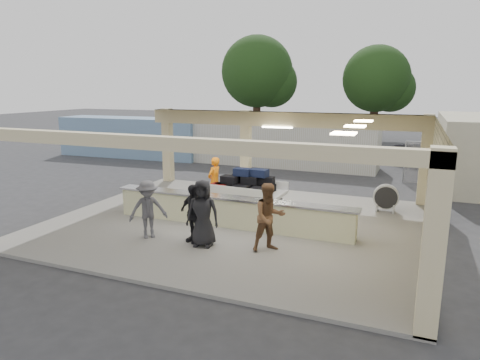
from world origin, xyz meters
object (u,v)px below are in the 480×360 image
at_px(baggage_handler, 214,181).
at_px(drum_fan, 386,197).
at_px(container_blue, 132,137).
at_px(passenger_b, 193,213).
at_px(car_dark, 417,155).
at_px(container_white, 270,142).
at_px(passenger_d, 203,213).
at_px(luggage_cart, 246,187).
at_px(baggage_counter, 230,212).
at_px(passenger_a, 269,217).
at_px(passenger_c, 148,209).

bearing_deg(baggage_handler, drum_fan, 114.44).
bearing_deg(container_blue, baggage_handler, -43.48).
distance_m(passenger_b, car_dark, 17.36).
relative_size(drum_fan, container_white, 0.08).
distance_m(passenger_d, container_white, 13.86).
bearing_deg(car_dark, luggage_cart, -173.24).
relative_size(baggage_counter, passenger_d, 4.29).
bearing_deg(baggage_counter, passenger_a, -39.68).
xyz_separation_m(luggage_cart, passenger_c, (-1.58, -3.94, 0.05)).
bearing_deg(passenger_d, passenger_b, 148.90).
bearing_deg(car_dark, passenger_c, -172.47).
xyz_separation_m(luggage_cart, passenger_a, (2.09, -3.57, 0.13)).
distance_m(drum_fan, container_blue, 18.23).
relative_size(passenger_d, container_white, 0.15).
xyz_separation_m(passenger_c, car_dark, (7.44, 16.46, -0.34)).
xyz_separation_m(passenger_b, container_blue, (-11.57, 12.99, 0.32)).
distance_m(baggage_handler, container_white, 9.60).
xyz_separation_m(luggage_cart, container_white, (-2.26, 9.71, 0.42)).
bearing_deg(luggage_cart, baggage_handler, 176.63).
xyz_separation_m(passenger_a, container_blue, (-13.82, 12.81, 0.22)).
relative_size(passenger_a, container_blue, 0.19).
bearing_deg(drum_fan, passenger_b, -136.54).
height_order(drum_fan, container_blue, container_blue).
distance_m(luggage_cart, passenger_b, 3.76).
bearing_deg(passenger_b, passenger_c, -153.14).
height_order(luggage_cart, passenger_d, passenger_d).
height_order(passenger_d, container_white, container_white).
xyz_separation_m(drum_fan, passenger_d, (-4.58, -5.55, 0.43)).
bearing_deg(drum_fan, container_blue, 151.52).
bearing_deg(drum_fan, luggage_cart, -165.10).
distance_m(baggage_counter, baggage_handler, 2.75).
relative_size(luggage_cart, passenger_a, 1.42).
bearing_deg(container_white, car_dark, 20.26).
relative_size(drum_fan, container_blue, 0.10).
bearing_deg(passenger_a, luggage_cart, 79.41).
bearing_deg(passenger_b, passenger_a, 24.11).
relative_size(passenger_c, container_blue, 0.18).
xyz_separation_m(passenger_d, container_white, (-2.50, 13.63, 0.28)).
bearing_deg(baggage_counter, luggage_cart, 96.83).
bearing_deg(baggage_handler, passenger_c, 7.89).
bearing_deg(luggage_cart, container_blue, 145.11).
bearing_deg(container_blue, car_dark, 8.26).
bearing_deg(car_dark, baggage_handler, -178.42).
xyz_separation_m(baggage_handler, car_dark, (7.21, 12.36, -0.38)).
bearing_deg(car_dark, container_blue, 132.40).
bearing_deg(container_white, drum_fan, -47.64).
distance_m(luggage_cart, passenger_c, 4.25).
bearing_deg(baggage_handler, container_blue, -120.13).
bearing_deg(passenger_d, baggage_counter, 80.77).
distance_m(baggage_counter, passenger_b, 1.80).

